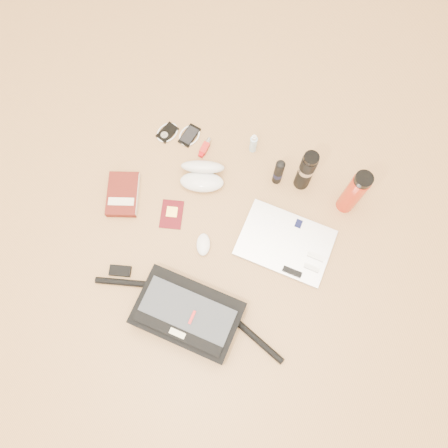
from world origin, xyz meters
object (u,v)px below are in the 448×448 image
object	(u,v)px
laptop	(285,243)
thermos_red	(354,193)
messenger_bag	(187,314)
thermos_black	(306,171)
book	(123,194)

from	to	relation	value
laptop	thermos_red	world-z (taller)	thermos_red
thermos_red	messenger_bag	bearing A→B (deg)	-121.00
laptop	thermos_black	xyz separation A→B (m)	(-0.04, 0.28, 0.11)
laptop	book	world-z (taller)	same
thermos_black	thermos_red	distance (m)	0.21
messenger_bag	thermos_red	distance (m)	0.80
thermos_black	thermos_red	size ratio (longest dim) A/B	0.88
laptop	thermos_red	distance (m)	0.33
thermos_black	thermos_red	world-z (taller)	thermos_red
messenger_bag	laptop	world-z (taller)	messenger_bag
laptop	book	xyz separation A→B (m)	(-0.70, -0.08, 0.00)
book	laptop	bearing A→B (deg)	-15.98
messenger_bag	book	world-z (taller)	messenger_bag
laptop	thermos_black	size ratio (longest dim) A/B	1.49
book	messenger_bag	bearing A→B (deg)	-58.84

